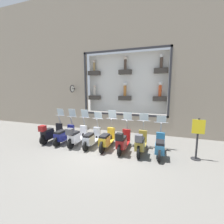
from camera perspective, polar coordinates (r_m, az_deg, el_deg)
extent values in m
plane|color=#66635E|center=(6.82, -3.27, -15.10)|extent=(120.00, 120.00, 0.00)
cube|color=gray|center=(15.93, -35.57, 13.43)|extent=(0.40, 15.26, 9.04)
cube|color=gray|center=(9.92, 4.61, -4.20)|extent=(0.40, 5.47, 1.10)
cube|color=gray|center=(10.62, 5.11, 32.79)|extent=(0.40, 5.47, 3.88)
cube|color=#2D2D33|center=(9.76, 4.62, 22.52)|extent=(0.04, 5.47, 0.12)
cube|color=#2D2D33|center=(9.60, 4.34, -0.91)|extent=(0.04, 5.47, 0.12)
cube|color=#2D2D33|center=(9.18, 21.14, 10.45)|extent=(0.04, 0.12, 4.06)
cube|color=#2D2D33|center=(10.48, -10.09, 10.57)|extent=(0.04, 0.12, 4.06)
cube|color=silver|center=(10.02, 5.29, 10.76)|extent=(0.04, 5.23, 3.82)
cube|color=#38332D|center=(9.57, 18.15, 14.75)|extent=(0.36, 0.80, 0.28)
cylinder|color=#47382D|center=(9.63, 18.28, 17.34)|extent=(0.17, 0.17, 0.60)
sphere|color=white|center=(9.71, 18.40, 19.72)|extent=(0.22, 0.22, 0.22)
cube|color=#38332D|center=(9.86, 5.03, 14.93)|extent=(0.36, 0.80, 0.28)
cylinder|color=#47382D|center=(9.92, 5.07, 17.51)|extent=(0.17, 0.17, 0.62)
sphere|color=beige|center=(10.00, 5.10, 19.89)|extent=(0.22, 0.22, 0.22)
cube|color=#38332D|center=(10.60, -6.78, 14.46)|extent=(0.36, 0.80, 0.28)
cylinder|color=#9E7F4C|center=(10.65, -6.82, 16.67)|extent=(0.15, 0.15, 0.55)
sphere|color=beige|center=(10.71, -6.86, 18.64)|extent=(0.20, 0.20, 0.20)
cube|color=#38332D|center=(9.53, 17.69, 4.84)|extent=(0.36, 0.80, 0.28)
cylinder|color=#CC4C23|center=(9.51, 17.82, 7.67)|extent=(0.18, 0.18, 0.66)
sphere|color=white|center=(9.52, 17.95, 10.38)|extent=(0.24, 0.24, 0.24)
cube|color=#38332D|center=(9.82, 4.91, 5.31)|extent=(0.36, 0.80, 0.28)
cylinder|color=#B26B2D|center=(9.80, 4.94, 8.08)|extent=(0.19, 0.19, 0.67)
sphere|color=white|center=(9.81, 4.98, 10.73)|extent=(0.24, 0.24, 0.24)
cube|color=#38332D|center=(10.55, -6.62, 5.51)|extent=(0.36, 0.80, 0.28)
cylinder|color=silver|center=(10.54, -6.66, 7.74)|extent=(0.15, 0.15, 0.54)
sphere|color=beige|center=(10.54, -6.70, 9.74)|extent=(0.20, 0.20, 0.20)
cylinder|color=black|center=(10.76, -14.39, 8.58)|extent=(0.35, 0.05, 0.05)
torus|color=black|center=(10.61, -14.92, 8.57)|extent=(0.51, 0.05, 0.51)
cylinder|color=white|center=(10.61, -14.92, 8.57)|extent=(0.42, 0.03, 0.42)
cylinder|color=black|center=(7.42, 17.87, -11.51)|extent=(0.48, 0.09, 0.48)
cylinder|color=black|center=(6.20, 17.58, -15.57)|extent=(0.48, 0.09, 0.48)
cube|color=teal|center=(6.81, 17.73, -13.45)|extent=(1.02, 0.38, 0.06)
cube|color=teal|center=(6.38, 17.74, -12.93)|extent=(0.61, 0.35, 0.36)
cube|color=black|center=(6.30, 17.83, -10.98)|extent=(0.58, 0.31, 0.10)
cube|color=teal|center=(7.22, 17.95, -9.58)|extent=(0.12, 0.37, 0.56)
cylinder|color=gray|center=(7.15, 18.15, -5.64)|extent=(0.20, 0.06, 0.45)
cylinder|color=gray|center=(7.17, 18.24, -3.85)|extent=(0.04, 0.61, 0.04)
cube|color=silver|center=(7.18, 18.30, -2.58)|extent=(0.08, 0.42, 0.31)
cylinder|color=black|center=(7.43, 11.68, -10.97)|extent=(0.55, 0.09, 0.55)
cylinder|color=black|center=(6.26, 10.15, -14.72)|extent=(0.55, 0.09, 0.55)
cube|color=olive|center=(6.85, 10.98, -12.79)|extent=(1.02, 0.38, 0.06)
cube|color=olive|center=(6.43, 10.56, -12.23)|extent=(0.61, 0.35, 0.36)
cube|color=black|center=(6.35, 10.61, -10.29)|extent=(0.58, 0.31, 0.10)
cube|color=olive|center=(7.26, 11.66, -8.99)|extent=(0.12, 0.37, 0.56)
cylinder|color=gray|center=(7.19, 11.86, -5.07)|extent=(0.20, 0.06, 0.45)
cylinder|color=gray|center=(7.21, 11.98, -3.29)|extent=(0.04, 0.60, 0.04)
cube|color=silver|center=(7.22, 12.06, -1.84)|extent=(0.09, 0.42, 0.35)
cube|color=#4C4C51|center=(6.01, 10.21, -9.77)|extent=(0.28, 0.28, 0.28)
cylinder|color=black|center=(7.58, 5.68, -10.60)|extent=(0.50, 0.09, 0.50)
cylinder|color=black|center=(6.41, 2.92, -14.25)|extent=(0.50, 0.09, 0.50)
cube|color=maroon|center=(6.99, 4.43, -12.37)|extent=(1.02, 0.39, 0.06)
cube|color=maroon|center=(6.58, 3.61, -11.78)|extent=(0.61, 0.35, 0.36)
cube|color=black|center=(6.51, 3.63, -9.88)|extent=(0.58, 0.31, 0.10)
cube|color=maroon|center=(7.39, 5.53, -8.68)|extent=(0.12, 0.37, 0.56)
cylinder|color=gray|center=(7.33, 5.71, -4.83)|extent=(0.20, 0.06, 0.45)
cylinder|color=gray|center=(7.35, 5.86, -3.09)|extent=(0.04, 0.60, 0.04)
cube|color=silver|center=(7.35, 5.96, -1.56)|extent=(0.10, 0.42, 0.38)
cube|color=black|center=(6.16, 2.83, -9.38)|extent=(0.28, 0.28, 0.28)
cylinder|color=black|center=(7.77, -0.09, -9.93)|extent=(0.54, 0.09, 0.54)
cylinder|color=black|center=(6.66, -3.74, -13.18)|extent=(0.54, 0.09, 0.54)
cube|color=gold|center=(7.21, -1.76, -11.54)|extent=(1.02, 0.39, 0.06)
cube|color=gold|center=(6.81, -2.90, -10.89)|extent=(0.61, 0.35, 0.36)
cube|color=black|center=(6.74, -2.92, -9.05)|extent=(0.58, 0.31, 0.10)
cube|color=gold|center=(7.60, -0.31, -8.01)|extent=(0.12, 0.37, 0.56)
cylinder|color=gray|center=(7.54, -0.14, -4.27)|extent=(0.20, 0.06, 0.45)
cylinder|color=gray|center=(7.56, 0.04, -2.58)|extent=(0.04, 0.61, 0.04)
cube|color=silver|center=(7.56, 0.13, -0.89)|extent=(0.11, 0.42, 0.43)
cylinder|color=black|center=(8.09, -5.35, -9.55)|extent=(0.45, 0.09, 0.45)
cylinder|color=black|center=(6.97, -10.00, -12.70)|extent=(0.45, 0.09, 0.45)
cube|color=#B7BCC6|center=(7.52, -7.48, -11.10)|extent=(1.02, 0.38, 0.06)
cube|color=#B7BCC6|center=(7.14, -8.87, -10.43)|extent=(0.61, 0.35, 0.36)
cube|color=black|center=(7.07, -8.92, -8.67)|extent=(0.58, 0.31, 0.10)
cube|color=#B7BCC6|center=(7.90, -5.76, -7.75)|extent=(0.12, 0.37, 0.56)
cylinder|color=gray|center=(7.83, -5.60, -4.15)|extent=(0.20, 0.06, 0.45)
cylinder|color=gray|center=(7.85, -5.41, -2.52)|extent=(0.04, 0.60, 0.04)
cube|color=silver|center=(7.86, -5.31, -1.25)|extent=(0.09, 0.42, 0.34)
cylinder|color=black|center=(8.41, -10.35, -8.79)|extent=(0.49, 0.09, 0.49)
cylinder|color=black|center=(7.37, -15.41, -11.50)|extent=(0.49, 0.09, 0.49)
cube|color=silver|center=(7.88, -12.70, -10.15)|extent=(1.02, 0.38, 0.06)
cube|color=silver|center=(7.52, -14.27, -9.45)|extent=(0.61, 0.35, 0.36)
cube|color=black|center=(7.45, -14.33, -7.76)|extent=(0.58, 0.31, 0.10)
cube|color=silver|center=(8.24, -10.78, -7.02)|extent=(0.12, 0.37, 0.56)
cylinder|color=gray|center=(8.18, -10.64, -3.56)|extent=(0.20, 0.06, 0.45)
cylinder|color=gray|center=(8.20, -10.44, -2.01)|extent=(0.04, 0.60, 0.04)
cube|color=silver|center=(8.20, -10.34, -0.50)|extent=(0.10, 0.42, 0.42)
cube|color=#4C4C51|center=(7.15, -15.82, -7.19)|extent=(0.28, 0.28, 0.28)
cylinder|color=black|center=(8.83, -14.83, -8.21)|extent=(0.46, 0.09, 0.46)
cylinder|color=black|center=(7.82, -20.32, -10.67)|extent=(0.46, 0.09, 0.46)
cube|color=navy|center=(8.31, -17.39, -9.45)|extent=(1.02, 0.38, 0.06)
cube|color=navy|center=(7.97, -19.06, -8.73)|extent=(0.61, 0.35, 0.36)
cube|color=black|center=(7.91, -19.14, -7.14)|extent=(0.58, 0.31, 0.10)
cube|color=navy|center=(8.65, -15.34, -6.52)|extent=(0.12, 0.37, 0.56)
cylinder|color=gray|center=(8.60, -15.21, -3.23)|extent=(0.20, 0.06, 0.45)
cylinder|color=gray|center=(8.61, -15.01, -1.75)|extent=(0.04, 0.61, 0.04)
cube|color=silver|center=(8.61, -14.92, -0.25)|extent=(0.11, 0.42, 0.44)
cylinder|color=black|center=(9.25, -19.00, -7.45)|extent=(0.52, 0.09, 0.52)
cylinder|color=black|center=(8.33, -24.50, -9.54)|extent=(0.52, 0.09, 0.52)
cube|color=black|center=(8.78, -21.59, -8.53)|extent=(1.02, 0.38, 0.06)
cube|color=black|center=(8.46, -23.32, -7.79)|extent=(0.61, 0.35, 0.36)
cube|color=black|center=(8.40, -23.42, -6.29)|extent=(0.58, 0.31, 0.10)
cube|color=black|center=(9.10, -19.47, -5.80)|extent=(0.12, 0.37, 0.56)
cylinder|color=gray|center=(9.05, -19.36, -2.67)|extent=(0.20, 0.06, 0.45)
cylinder|color=gray|center=(9.07, -19.15, -1.26)|extent=(0.04, 0.61, 0.04)
cube|color=silver|center=(9.07, -19.06, 0.01)|extent=(0.10, 0.42, 0.39)
cube|color=maroon|center=(8.14, -25.00, -5.69)|extent=(0.28, 0.28, 0.28)
cylinder|color=#232326|center=(7.05, 29.23, -15.30)|extent=(0.36, 0.36, 0.02)
cylinder|color=#232326|center=(6.78, 29.73, -8.96)|extent=(0.07, 0.07, 1.65)
cube|color=yellow|center=(6.63, 30.08, -4.87)|extent=(0.03, 0.45, 0.55)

